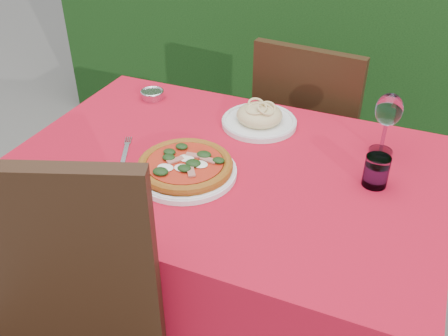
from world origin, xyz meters
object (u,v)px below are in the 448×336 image
at_px(steel_ramekin, 152,95).
at_px(chair_far, 309,133).
at_px(pasta_plate, 259,118).
at_px(pizza_plate, 185,167).
at_px(fork, 125,154).
at_px(wine_glass, 389,112).
at_px(water_glass, 376,172).

bearing_deg(steel_ramekin, chair_far, 34.68).
relative_size(chair_far, pasta_plate, 3.72).
distance_m(pizza_plate, fork, 0.22).
bearing_deg(wine_glass, water_glass, -87.39).
bearing_deg(chair_far, pasta_plate, 82.25).
bearing_deg(water_glass, fork, -168.87).
relative_size(wine_glass, fork, 1.06).
bearing_deg(chair_far, water_glass, 123.70).
relative_size(water_glass, fork, 0.49).
bearing_deg(pasta_plate, wine_glass, -2.36).
bearing_deg(fork, pasta_plate, 22.46).
relative_size(chair_far, pizza_plate, 2.82).
relative_size(pizza_plate, fork, 1.79).
xyz_separation_m(chair_far, pizza_plate, (-0.18, -0.75, 0.24)).
relative_size(chair_far, fork, 5.05).
xyz_separation_m(pasta_plate, fork, (-0.31, -0.34, -0.02)).
bearing_deg(water_glass, pizza_plate, -162.19).
height_order(pizza_plate, fork, pizza_plate).
bearing_deg(water_glass, wine_glass, 92.61).
bearing_deg(wine_glass, steel_ramekin, 176.55).
relative_size(chair_far, steel_ramekin, 11.90).
height_order(pizza_plate, water_glass, water_glass).
relative_size(pizza_plate, water_glass, 3.69).
xyz_separation_m(pasta_plate, steel_ramekin, (-0.43, 0.03, -0.01)).
bearing_deg(wine_glass, pasta_plate, 177.64).
bearing_deg(pasta_plate, fork, -132.53).
relative_size(pasta_plate, steel_ramekin, 3.20).
bearing_deg(fork, water_glass, -13.88).
height_order(water_glass, fork, water_glass).
distance_m(pasta_plate, fork, 0.46).
distance_m(water_glass, wine_glass, 0.20).
relative_size(water_glass, wine_glass, 0.46).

